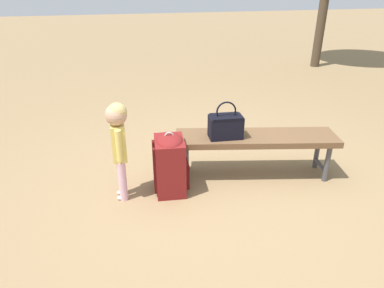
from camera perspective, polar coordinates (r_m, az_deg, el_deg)
name	(u,v)px	position (r m, az deg, el deg)	size (l,w,h in m)	color
ground_plane	(221,189)	(3.41, 4.89, -7.38)	(40.00, 40.00, 0.00)	#8C704C
park_bench	(256,140)	(3.51, 10.50, 0.59)	(1.65, 0.75, 0.45)	brown
handbag	(226,125)	(3.35, 5.57, 3.07)	(0.34, 0.21, 0.37)	black
child_standing	(118,137)	(3.06, -12.06, 1.15)	(0.19, 0.25, 0.92)	#E5B2C6
backpack_large	(170,162)	(3.24, -3.63, -2.99)	(0.35, 0.39, 0.61)	maroon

